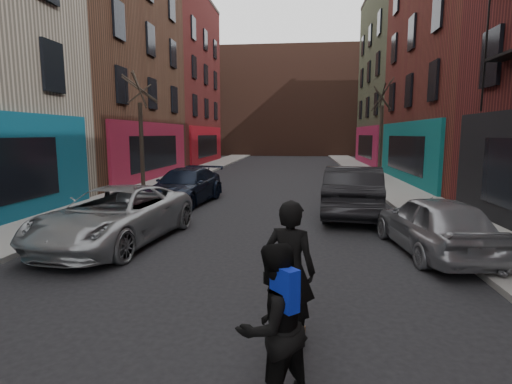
% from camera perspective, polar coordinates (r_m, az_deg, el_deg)
% --- Properties ---
extents(sidewalk_left, '(2.50, 84.00, 0.13)m').
position_cam_1_polar(sidewalk_left, '(31.76, -7.74, 3.25)').
color(sidewalk_left, gray).
rests_on(sidewalk_left, ground).
extents(sidewalk_right, '(2.50, 84.00, 0.13)m').
position_cam_1_polar(sidewalk_right, '(31.19, 15.17, 2.94)').
color(sidewalk_right, gray).
rests_on(sidewalk_right, ground).
extents(building_far, '(40.00, 10.00, 14.00)m').
position_cam_1_polar(building_far, '(56.86, 4.95, 12.48)').
color(building_far, '#47281E').
rests_on(building_far, ground).
extents(tree_left_far, '(2.00, 2.00, 6.50)m').
position_cam_1_polar(tree_left_far, '(20.20, -16.14, 9.58)').
color(tree_left_far, black).
rests_on(tree_left_far, sidewalk_left).
extents(tree_right_far, '(2.00, 2.00, 6.80)m').
position_cam_1_polar(tree_right_far, '(25.16, 17.47, 9.55)').
color(tree_right_far, black).
rests_on(tree_right_far, sidewalk_right).
extents(parked_left_far, '(3.00, 5.48, 1.46)m').
position_cam_1_polar(parked_left_far, '(10.92, -19.45, -3.19)').
color(parked_left_far, '#979CA0').
rests_on(parked_left_far, ground).
extents(parked_left_end, '(2.57, 5.12, 1.43)m').
position_cam_1_polar(parked_left_end, '(16.42, -10.14, 0.82)').
color(parked_left_end, black).
rests_on(parked_left_end, ground).
extents(parked_right_far, '(2.15, 4.33, 1.42)m').
position_cam_1_polar(parked_right_far, '(10.31, 24.10, -4.21)').
color(parked_right_far, gray).
rests_on(parked_right_far, ground).
extents(parked_right_end, '(2.48, 5.41, 1.72)m').
position_cam_1_polar(parked_right_end, '(14.21, 13.69, 0.16)').
color(parked_right_end, black).
rests_on(parked_right_end, ground).
extents(skateboard, '(0.45, 0.83, 0.10)m').
position_cam_1_polar(skateboard, '(5.76, 4.75, -20.40)').
color(skateboard, brown).
rests_on(skateboard, ground).
extents(skateboarder, '(0.79, 0.63, 1.88)m').
position_cam_1_polar(skateboarder, '(5.36, 4.88, -11.08)').
color(skateboarder, black).
rests_on(skateboarder, skateboard).
extents(pedestrian, '(1.07, 1.06, 1.74)m').
position_cam_1_polar(pedestrian, '(4.28, 2.46, -18.54)').
color(pedestrian, black).
rests_on(pedestrian, ground).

